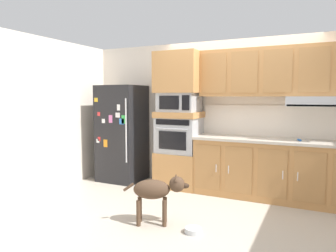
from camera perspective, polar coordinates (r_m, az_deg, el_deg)
ground_plane at (r=4.61m, az=9.04°, el=-14.44°), size 9.60×9.60×0.00m
back_kitchen_wall at (r=5.42m, az=12.61°, el=1.98°), size 6.20×0.12×2.50m
side_panel_left at (r=5.80m, az=-18.31°, el=2.05°), size 0.12×7.10×2.50m
refrigerator at (r=5.89m, az=-8.32°, el=-1.30°), size 0.76×0.73×1.76m
oven_base_cabinet at (r=5.51m, az=2.06°, el=-7.84°), size 0.74×0.62×0.60m
built_in_oven at (r=5.40m, az=2.07°, el=-1.63°), size 0.70×0.62×0.60m
appliance_mid_shelf at (r=5.37m, az=2.09°, el=2.08°), size 0.74×0.62×0.10m
microwave at (r=5.36m, az=2.09°, el=4.32°), size 0.64×0.54×0.32m
appliance_upper_cabinet at (r=5.38m, az=2.12°, el=9.65°), size 0.74×0.62×0.68m
lower_cabinet_run at (r=5.05m, az=21.58°, el=-7.81°), size 2.91×0.63×0.88m
countertop_slab at (r=4.97m, az=21.76°, el=-2.62°), size 2.95×0.64×0.04m
backsplash_panel at (r=5.23m, az=22.08°, el=0.72°), size 2.95×0.02×0.50m
upper_cabinet_with_hood at (r=5.06m, az=22.45°, el=8.87°), size 2.91×0.48×0.88m
screwdriver at (r=4.92m, az=22.85°, el=-2.33°), size 0.16×0.15×0.03m
dog at (r=3.89m, az=-2.00°, el=-11.59°), size 0.76×0.42×0.61m
dog_food_bowl at (r=3.80m, az=4.62°, el=-18.33°), size 0.20×0.20×0.06m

